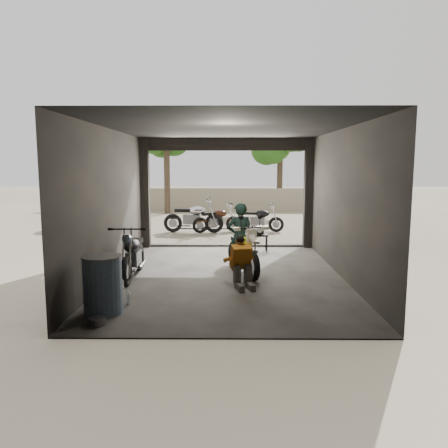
{
  "coord_description": "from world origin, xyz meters",
  "views": [
    {
      "loc": [
        0.03,
        -9.34,
        2.43
      ],
      "look_at": [
        -0.05,
        0.6,
        1.08
      ],
      "focal_mm": 35.0,
      "sensor_mm": 36.0,
      "label": 1
    }
  ],
  "objects_px": {
    "mechanic": "(242,264)",
    "oil_drum": "(103,286)",
    "main_bike": "(243,249)",
    "rider": "(240,237)",
    "outside_bike_b": "(217,218)",
    "stool": "(261,237)",
    "outside_bike_a": "(193,215)",
    "left_bike": "(133,252)",
    "outside_bike_c": "(259,217)",
    "sign_post": "(328,185)",
    "helmet": "(259,230)"
  },
  "relations": [
    {
      "from": "main_bike",
      "to": "rider",
      "type": "xyz_separation_m",
      "value": [
        -0.07,
        0.24,
        0.21
      ]
    },
    {
      "from": "rider",
      "to": "outside_bike_c",
      "type": "bearing_deg",
      "value": -106.51
    },
    {
      "from": "main_bike",
      "to": "rider",
      "type": "height_order",
      "value": "rider"
    },
    {
      "from": "outside_bike_b",
      "to": "oil_drum",
      "type": "relative_size",
      "value": 1.64
    },
    {
      "from": "left_bike",
      "to": "outside_bike_c",
      "type": "height_order",
      "value": "left_bike"
    },
    {
      "from": "rider",
      "to": "mechanic",
      "type": "relative_size",
      "value": 1.57
    },
    {
      "from": "outside_bike_a",
      "to": "outside_bike_c",
      "type": "xyz_separation_m",
      "value": [
        2.4,
        0.27,
        -0.11
      ]
    },
    {
      "from": "rider",
      "to": "stool",
      "type": "relative_size",
      "value": 3.04
    },
    {
      "from": "left_bike",
      "to": "mechanic",
      "type": "relative_size",
      "value": 1.72
    },
    {
      "from": "outside_bike_b",
      "to": "stool",
      "type": "xyz_separation_m",
      "value": [
        1.31,
        -3.7,
        -0.09
      ]
    },
    {
      "from": "outside_bike_a",
      "to": "oil_drum",
      "type": "relative_size",
      "value": 1.95
    },
    {
      "from": "outside_bike_c",
      "to": "sign_post",
      "type": "relative_size",
      "value": 0.58
    },
    {
      "from": "outside_bike_a",
      "to": "mechanic",
      "type": "height_order",
      "value": "outside_bike_a"
    },
    {
      "from": "outside_bike_c",
      "to": "stool",
      "type": "xyz_separation_m",
      "value": [
        -0.23,
        -3.88,
        -0.08
      ]
    },
    {
      "from": "oil_drum",
      "to": "sign_post",
      "type": "height_order",
      "value": "sign_post"
    },
    {
      "from": "rider",
      "to": "outside_bike_a",
      "type": "bearing_deg",
      "value": -83.53
    },
    {
      "from": "helmet",
      "to": "main_bike",
      "type": "bearing_deg",
      "value": -80.03
    },
    {
      "from": "outside_bike_a",
      "to": "main_bike",
      "type": "bearing_deg",
      "value": -160.84
    },
    {
      "from": "oil_drum",
      "to": "outside_bike_c",
      "type": "bearing_deg",
      "value": 70.44
    },
    {
      "from": "main_bike",
      "to": "mechanic",
      "type": "relative_size",
      "value": 1.72
    },
    {
      "from": "main_bike",
      "to": "stool",
      "type": "distance_m",
      "value": 2.47
    },
    {
      "from": "left_bike",
      "to": "outside_bike_a",
      "type": "height_order",
      "value": "outside_bike_a"
    },
    {
      "from": "outside_bike_b",
      "to": "stool",
      "type": "distance_m",
      "value": 3.92
    },
    {
      "from": "mechanic",
      "to": "sign_post",
      "type": "distance_m",
      "value": 5.18
    },
    {
      "from": "left_bike",
      "to": "helmet",
      "type": "relative_size",
      "value": 6.17
    },
    {
      "from": "mechanic",
      "to": "oil_drum",
      "type": "relative_size",
      "value": 1.04
    },
    {
      "from": "mechanic",
      "to": "oil_drum",
      "type": "xyz_separation_m",
      "value": [
        -2.32,
        -1.51,
        -0.02
      ]
    },
    {
      "from": "outside_bike_a",
      "to": "outside_bike_b",
      "type": "height_order",
      "value": "outside_bike_a"
    },
    {
      "from": "main_bike",
      "to": "oil_drum",
      "type": "height_order",
      "value": "main_bike"
    },
    {
      "from": "outside_bike_c",
      "to": "sign_post",
      "type": "bearing_deg",
      "value": -140.19
    },
    {
      "from": "mechanic",
      "to": "rider",
      "type": "bearing_deg",
      "value": 74.81
    },
    {
      "from": "outside_bike_c",
      "to": "helmet",
      "type": "relative_size",
      "value": 5.56
    },
    {
      "from": "left_bike",
      "to": "rider",
      "type": "distance_m",
      "value": 2.4
    },
    {
      "from": "left_bike",
      "to": "outside_bike_b",
      "type": "height_order",
      "value": "left_bike"
    },
    {
      "from": "rider",
      "to": "oil_drum",
      "type": "relative_size",
      "value": 1.63
    },
    {
      "from": "main_bike",
      "to": "stool",
      "type": "xyz_separation_m",
      "value": [
        0.58,
        2.4,
        -0.13
      ]
    },
    {
      "from": "main_bike",
      "to": "sign_post",
      "type": "distance_m",
      "value": 4.21
    },
    {
      "from": "helmet",
      "to": "left_bike",
      "type": "bearing_deg",
      "value": -113.87
    },
    {
      "from": "rider",
      "to": "sign_post",
      "type": "xyz_separation_m",
      "value": [
        2.63,
        2.84,
        1.07
      ]
    },
    {
      "from": "main_bike",
      "to": "stool",
      "type": "bearing_deg",
      "value": 59.37
    },
    {
      "from": "outside_bike_a",
      "to": "helmet",
      "type": "distance_m",
      "value": 4.23
    },
    {
      "from": "rider",
      "to": "stool",
      "type": "height_order",
      "value": "rider"
    },
    {
      "from": "rider",
      "to": "outside_bike_b",
      "type": "bearing_deg",
      "value": -91.72
    },
    {
      "from": "left_bike",
      "to": "rider",
      "type": "bearing_deg",
      "value": 14.59
    },
    {
      "from": "left_bike",
      "to": "oil_drum",
      "type": "bearing_deg",
      "value": -90.58
    },
    {
      "from": "helmet",
      "to": "rider",
      "type": "bearing_deg",
      "value": -83.08
    },
    {
      "from": "left_bike",
      "to": "rider",
      "type": "height_order",
      "value": "rider"
    },
    {
      "from": "outside_bike_c",
      "to": "mechanic",
      "type": "bearing_deg",
      "value": -175.49
    },
    {
      "from": "main_bike",
      "to": "oil_drum",
      "type": "relative_size",
      "value": 1.79
    },
    {
      "from": "main_bike",
      "to": "left_bike",
      "type": "xyz_separation_m",
      "value": [
        -2.37,
        -0.39,
        0.01
      ]
    }
  ]
}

